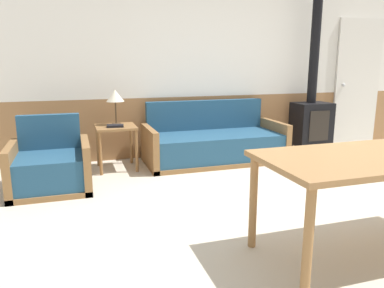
{
  "coord_description": "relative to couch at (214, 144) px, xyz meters",
  "views": [
    {
      "loc": [
        -2.06,
        -2.74,
        1.41
      ],
      "look_at": [
        -0.87,
        0.99,
        0.53
      ],
      "focal_mm": 35.0,
      "sensor_mm": 36.0,
      "label": 1
    }
  ],
  "objects": [
    {
      "name": "dining_table",
      "position": [
        0.23,
        -2.8,
        0.44
      ],
      "size": [
        1.82,
        0.82,
        0.76
      ],
      "color": "#9E7042",
      "rests_on": "ground_plane"
    },
    {
      "name": "couch",
      "position": [
        0.0,
        0.0,
        0.0
      ],
      "size": [
        1.94,
        0.88,
        0.83
      ],
      "color": "olive",
      "rests_on": "ground_plane"
    },
    {
      "name": "side_table",
      "position": [
        -1.36,
        0.03,
        0.23
      ],
      "size": [
        0.51,
        0.51,
        0.58
      ],
      "color": "olive",
      "rests_on": "ground_plane"
    },
    {
      "name": "wall_back",
      "position": [
        0.19,
        0.53,
        1.1
      ],
      "size": [
        7.2,
        0.06,
        2.7
      ],
      "color": "#996B42",
      "rests_on": "ground_plane"
    },
    {
      "name": "ground_plane",
      "position": [
        0.19,
        -2.1,
        -0.25
      ],
      "size": [
        16.0,
        16.0,
        0.0
      ],
      "primitive_type": "plane",
      "color": "beige"
    },
    {
      "name": "book_stack",
      "position": [
        -1.37,
        -0.06,
        0.35
      ],
      "size": [
        0.22,
        0.15,
        0.03
      ],
      "color": "black",
      "rests_on": "side_table"
    },
    {
      "name": "armchair",
      "position": [
        -2.15,
        -0.57,
        -0.0
      ],
      "size": [
        0.85,
        0.8,
        0.8
      ],
      "rotation": [
        0.0,
        0.0,
        0.09
      ],
      "color": "olive",
      "rests_on": "ground_plane"
    },
    {
      "name": "table_lamp",
      "position": [
        -1.34,
        0.12,
        0.7
      ],
      "size": [
        0.23,
        0.23,
        0.46
      ],
      "color": "#4C3823",
      "rests_on": "side_table"
    },
    {
      "name": "wood_stove",
      "position": [
        1.7,
        0.15,
        0.39
      ],
      "size": [
        0.57,
        0.42,
        2.4
      ],
      "color": "black",
      "rests_on": "ground_plane"
    },
    {
      "name": "entry_door",
      "position": [
        2.8,
        0.47,
        0.8
      ],
      "size": [
        0.89,
        0.09,
        2.09
      ],
      "color": "silver",
      "rests_on": "ground_plane"
    }
  ]
}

